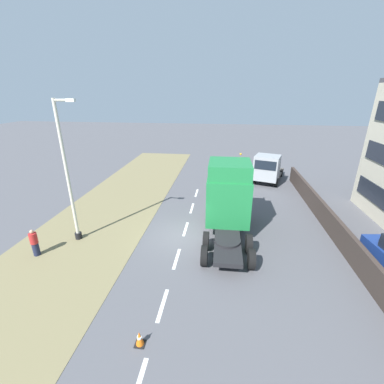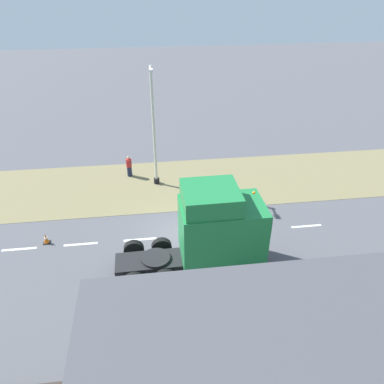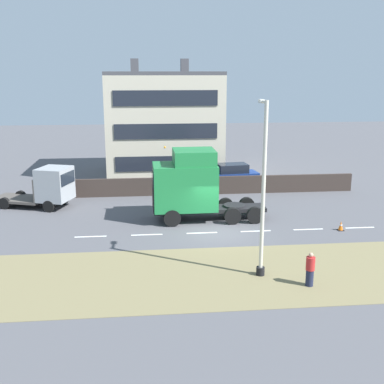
{
  "view_description": "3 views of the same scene",
  "coord_description": "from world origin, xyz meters",
  "px_view_note": "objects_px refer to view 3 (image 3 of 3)",
  "views": [
    {
      "loc": [
        2.25,
        -13.48,
        8.24
      ],
      "look_at": [
        0.29,
        1.88,
        2.2
      ],
      "focal_mm": 24.0,
      "sensor_mm": 36.0,
      "label": 1
    },
    {
      "loc": [
        16.61,
        -1.58,
        12.81
      ],
      "look_at": [
        -2.73,
        0.95,
        1.19
      ],
      "focal_mm": 35.0,
      "sensor_mm": 36.0,
      "label": 2
    },
    {
      "loc": [
        -26.41,
        4.16,
        9.17
      ],
      "look_at": [
        -2.13,
        1.7,
        3.02
      ],
      "focal_mm": 45.0,
      "sensor_mm": 36.0,
      "label": 3
    }
  ],
  "objects_px": {
    "traffic_cone_lead": "(341,226)",
    "flatbed_truck": "(49,187)",
    "lorry_cab": "(189,185)",
    "parked_car": "(231,176)",
    "lamp_post": "(263,199)",
    "pedestrian": "(310,270)"
  },
  "relations": [
    {
      "from": "flatbed_truck",
      "to": "parked_car",
      "type": "relative_size",
      "value": 1.34
    },
    {
      "from": "flatbed_truck",
      "to": "lorry_cab",
      "type": "bearing_deg",
      "value": 86.42
    },
    {
      "from": "lorry_cab",
      "to": "lamp_post",
      "type": "relative_size",
      "value": 0.9
    },
    {
      "from": "lamp_post",
      "to": "pedestrian",
      "type": "bearing_deg",
      "value": -126.61
    },
    {
      "from": "traffic_cone_lead",
      "to": "flatbed_truck",
      "type": "bearing_deg",
      "value": 69.46
    },
    {
      "from": "flatbed_truck",
      "to": "lamp_post",
      "type": "relative_size",
      "value": 0.75
    },
    {
      "from": "flatbed_truck",
      "to": "lamp_post",
      "type": "distance_m",
      "value": 17.3
    },
    {
      "from": "parked_car",
      "to": "traffic_cone_lead",
      "type": "xyz_separation_m",
      "value": [
        -11.07,
        -4.56,
        -0.69
      ]
    },
    {
      "from": "pedestrian",
      "to": "traffic_cone_lead",
      "type": "bearing_deg",
      "value": -31.54
    },
    {
      "from": "lorry_cab",
      "to": "pedestrian",
      "type": "height_order",
      "value": "lorry_cab"
    },
    {
      "from": "parked_car",
      "to": "traffic_cone_lead",
      "type": "bearing_deg",
      "value": -164.43
    },
    {
      "from": "parked_car",
      "to": "lamp_post",
      "type": "height_order",
      "value": "lamp_post"
    },
    {
      "from": "parked_car",
      "to": "pedestrian",
      "type": "xyz_separation_m",
      "value": [
        -18.25,
        -0.16,
        -0.22
      ]
    },
    {
      "from": "flatbed_truck",
      "to": "pedestrian",
      "type": "height_order",
      "value": "flatbed_truck"
    },
    {
      "from": "lorry_cab",
      "to": "flatbed_truck",
      "type": "xyz_separation_m",
      "value": [
        3.77,
        9.29,
        -0.77
      ]
    },
    {
      "from": "traffic_cone_lead",
      "to": "lamp_post",
      "type": "bearing_deg",
      "value": 132.71
    },
    {
      "from": "parked_car",
      "to": "traffic_cone_lead",
      "type": "height_order",
      "value": "parked_car"
    },
    {
      "from": "lorry_cab",
      "to": "parked_car",
      "type": "distance_m",
      "value": 9.19
    },
    {
      "from": "traffic_cone_lead",
      "to": "lorry_cab",
      "type": "bearing_deg",
      "value": 71.14
    },
    {
      "from": "parked_car",
      "to": "pedestrian",
      "type": "height_order",
      "value": "parked_car"
    },
    {
      "from": "flatbed_truck",
      "to": "traffic_cone_lead",
      "type": "relative_size",
      "value": 10.26
    },
    {
      "from": "traffic_cone_lead",
      "to": "pedestrian",
      "type": "bearing_deg",
      "value": 148.46
    }
  ]
}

